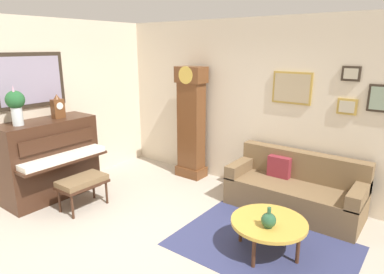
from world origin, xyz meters
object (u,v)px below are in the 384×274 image
at_px(grandfather_clock, 191,126).
at_px(coffee_table, 269,223).
at_px(mantel_clock, 58,107).
at_px(flower_vase, 16,104).
at_px(green_jug, 269,220).
at_px(piano_bench, 82,183).
at_px(couch, 295,190).
at_px(piano, 50,159).

bearing_deg(grandfather_clock, coffee_table, -32.48).
relative_size(grandfather_clock, mantel_clock, 5.34).
relative_size(flower_vase, green_jug, 2.42).
height_order(piano_bench, mantel_clock, mantel_clock).
distance_m(coffee_table, mantel_clock, 3.62).
distance_m(couch, green_jug, 1.40).
distance_m(piano_bench, couch, 3.14).
height_order(piano_bench, flower_vase, flower_vase).
bearing_deg(piano, green_jug, 8.58).
xyz_separation_m(piano_bench, coffee_table, (2.69, 0.62, -0.03)).
distance_m(piano, coffee_table, 3.51).
bearing_deg(couch, piano_bench, -143.80).
height_order(grandfather_clock, mantel_clock, grandfather_clock).
distance_m(piano_bench, green_jug, 2.78).
xyz_separation_m(flower_vase, green_jug, (3.49, 0.94, -1.08)).
height_order(grandfather_clock, green_jug, grandfather_clock).
bearing_deg(mantel_clock, green_jug, 4.94).
height_order(piano, piano_bench, piano).
bearing_deg(flower_vase, piano_bench, 31.37).
relative_size(piano, couch, 0.76).
bearing_deg(grandfather_clock, flower_vase, -117.01).
height_order(couch, green_jug, couch).
distance_m(grandfather_clock, coffee_table, 2.65).
height_order(coffee_table, green_jug, green_jug).
height_order(piano, couch, piano).
relative_size(piano, coffee_table, 1.64).
relative_size(couch, coffee_table, 2.16).
xyz_separation_m(coffee_table, mantel_clock, (-3.43, -0.43, 1.05)).
xyz_separation_m(grandfather_clock, flower_vase, (-1.25, -2.46, 0.61)).
bearing_deg(piano_bench, piano, -176.77).
bearing_deg(flower_vase, piano, 90.34).
height_order(piano, mantel_clock, mantel_clock).
bearing_deg(piano_bench, grandfather_clock, 75.84).
bearing_deg(flower_vase, couch, 35.15).
bearing_deg(mantel_clock, piano, -90.75).
bearing_deg(couch, flower_vase, -144.85).
height_order(piano_bench, green_jug, green_jug).
height_order(piano_bench, coffee_table, piano_bench).
bearing_deg(coffee_table, flower_vase, -162.64).
bearing_deg(green_jug, mantel_clock, -175.06).
relative_size(piano_bench, couch, 0.37).
bearing_deg(mantel_clock, coffee_table, 7.22).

